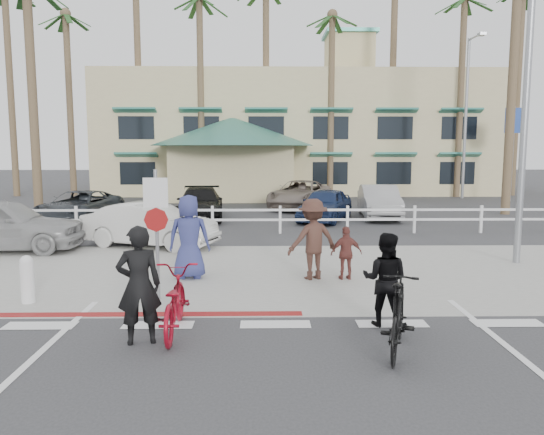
{
  "coord_description": "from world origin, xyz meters",
  "views": [
    {
      "loc": [
        -0.21,
        -8.14,
        2.99
      ],
      "look_at": [
        -0.01,
        3.39,
        1.5
      ],
      "focal_mm": 35.0,
      "sensor_mm": 36.0,
      "label": 1
    }
  ],
  "objects_px": {
    "sign_post": "(157,228)",
    "bike_black": "(398,316)",
    "bike_red": "(174,302)",
    "car_white_sedan": "(150,225)",
    "car_red_compact": "(2,225)"
  },
  "relations": [
    {
      "from": "sign_post",
      "to": "bike_black",
      "type": "xyz_separation_m",
      "value": [
        4.07,
        -2.85,
        -0.88
      ]
    },
    {
      "from": "sign_post",
      "to": "bike_red",
      "type": "xyz_separation_m",
      "value": [
        0.64,
        -1.96,
        -0.92
      ]
    },
    {
      "from": "bike_red",
      "to": "bike_black",
      "type": "height_order",
      "value": "bike_black"
    },
    {
      "from": "sign_post",
      "to": "bike_red",
      "type": "distance_m",
      "value": 2.26
    },
    {
      "from": "car_white_sedan",
      "to": "car_red_compact",
      "type": "distance_m",
      "value": 4.26
    },
    {
      "from": "sign_post",
      "to": "bike_red",
      "type": "relative_size",
      "value": 1.44
    },
    {
      "from": "sign_post",
      "to": "car_white_sedan",
      "type": "xyz_separation_m",
      "value": [
        -1.37,
        5.83,
        -0.77
      ]
    },
    {
      "from": "sign_post",
      "to": "car_white_sedan",
      "type": "relative_size",
      "value": 0.7
    },
    {
      "from": "car_white_sedan",
      "to": "car_red_compact",
      "type": "xyz_separation_m",
      "value": [
        -4.21,
        -0.66,
        0.11
      ]
    },
    {
      "from": "sign_post",
      "to": "bike_red",
      "type": "bearing_deg",
      "value": -72.03
    },
    {
      "from": "car_red_compact",
      "to": "bike_red",
      "type": "bearing_deg",
      "value": -140.5
    },
    {
      "from": "bike_red",
      "to": "car_red_compact",
      "type": "height_order",
      "value": "car_red_compact"
    },
    {
      "from": "bike_black",
      "to": "car_red_compact",
      "type": "height_order",
      "value": "car_red_compact"
    },
    {
      "from": "bike_black",
      "to": "car_white_sedan",
      "type": "xyz_separation_m",
      "value": [
        -5.44,
        8.68,
        0.12
      ]
    },
    {
      "from": "sign_post",
      "to": "bike_black",
      "type": "bearing_deg",
      "value": -35.04
    }
  ]
}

